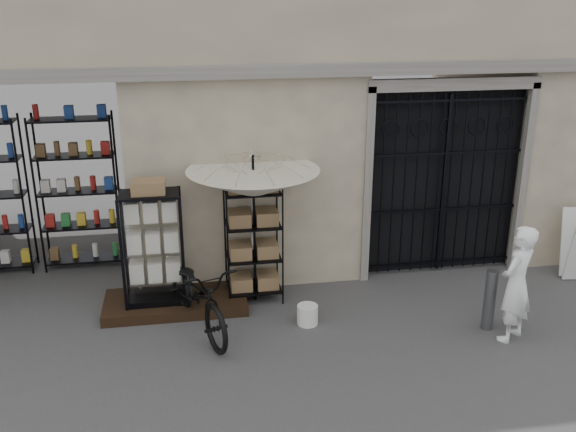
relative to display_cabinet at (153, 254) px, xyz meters
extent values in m
plane|color=black|center=(2.66, -1.53, -0.86)|extent=(80.00, 80.00, 0.00)
cube|color=black|center=(-1.84, 1.27, 0.64)|extent=(3.00, 1.70, 3.00)
cube|color=black|center=(-1.89, 1.77, 0.39)|extent=(2.70, 0.50, 2.50)
cube|color=black|center=(4.41, 0.75, 0.64)|extent=(2.50, 0.06, 3.00)
cube|color=black|center=(4.41, 0.59, 0.59)|extent=(0.05, 0.05, 2.80)
cube|color=black|center=(0.26, 0.02, -0.79)|extent=(2.00, 0.90, 0.15)
cube|color=black|center=(0.00, 0.01, -0.67)|extent=(0.86, 0.60, 0.09)
cube|color=silver|center=(-0.04, -0.24, 0.08)|extent=(0.73, 0.12, 1.48)
cube|color=silver|center=(0.00, 0.01, -0.01)|extent=(0.71, 0.45, 1.24)
cube|color=olive|center=(0.00, 0.01, 0.92)|extent=(0.49, 0.40, 0.18)
cube|color=black|center=(1.40, 0.15, 0.01)|extent=(0.91, 0.78, 1.75)
cube|color=olive|center=(1.40, 0.15, -0.04)|extent=(0.77, 0.64, 1.32)
cylinder|color=black|center=(1.41, 0.07, 0.23)|extent=(0.05, 0.05, 2.18)
imported|color=beige|center=(1.41, 0.07, 1.02)|extent=(2.04, 2.06, 1.47)
cylinder|color=silver|center=(2.02, -0.75, -0.73)|extent=(0.30, 0.30, 0.27)
imported|color=black|center=(0.57, -0.65, -0.86)|extent=(0.97, 1.18, 1.94)
cylinder|color=slate|center=(4.38, -1.27, -0.44)|extent=(0.16, 0.16, 0.85)
imported|color=white|center=(4.56, -1.55, -0.86)|extent=(1.37, 1.61, 0.37)
camera|label=1|loc=(0.49, -8.31, 3.49)|focal=40.00mm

